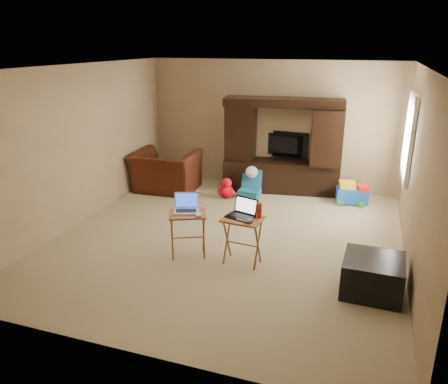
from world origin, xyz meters
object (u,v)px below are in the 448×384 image
(water_bottle, at_px, (259,211))
(laptop_right, at_px, (240,209))
(push_toy, at_px, (352,193))
(tray_table_right, at_px, (242,241))
(laptop_left, at_px, (186,204))
(mouse_right, at_px, (250,221))
(plush_toy, at_px, (227,188))
(tray_table_left, at_px, (188,235))
(child_rocker, at_px, (250,184))
(mouse_left, at_px, (198,215))
(entertainment_center, at_px, (282,146))
(television, at_px, (284,145))
(ottoman, at_px, (372,276))
(recliner, at_px, (166,171))

(water_bottle, bearing_deg, laptop_right, -165.96)
(push_toy, bearing_deg, tray_table_right, -124.71)
(laptop_left, bearing_deg, mouse_right, -26.37)
(plush_toy, distance_m, tray_table_left, 2.43)
(child_rocker, relative_size, mouse_left, 3.90)
(push_toy, height_order, mouse_right, mouse_right)
(water_bottle, bearing_deg, push_toy, 68.90)
(tray_table_left, xyz_separation_m, water_bottle, (0.96, 0.12, 0.43))
(push_toy, bearing_deg, laptop_right, -125.53)
(plush_toy, bearing_deg, tray_table_left, -84.33)
(entertainment_center, relative_size, television, 2.41)
(plush_toy, distance_m, laptop_right, 2.61)
(ottoman, distance_m, mouse_right, 1.59)
(recliner, height_order, tray_table_left, recliner)
(ottoman, bearing_deg, mouse_left, 177.67)
(tray_table_left, bearing_deg, television, 54.39)
(laptop_left, bearing_deg, ottoman, -23.88)
(television, relative_size, water_bottle, 4.64)
(tray_table_right, bearing_deg, ottoman, -1.13)
(push_toy, relative_size, tray_table_right, 0.87)
(recliner, bearing_deg, push_toy, -176.13)
(recliner, relative_size, laptop_left, 3.61)
(recliner, distance_m, laptop_right, 3.32)
(entertainment_center, distance_m, plush_toy, 1.36)
(water_bottle, bearing_deg, child_rocker, 107.92)
(laptop_left, xyz_separation_m, mouse_left, (0.22, -0.10, -0.09))
(tray_table_right, relative_size, mouse_right, 4.92)
(ottoman, height_order, tray_table_right, tray_table_right)
(mouse_left, bearing_deg, recliner, 124.10)
(recliner, bearing_deg, mouse_left, 121.54)
(television, relative_size, recliner, 0.77)
(laptop_right, bearing_deg, water_bottle, 31.41)
(television, relative_size, mouse_left, 7.14)
(push_toy, height_order, tray_table_left, tray_table_left)
(television, bearing_deg, entertainment_center, 97.12)
(recliner, bearing_deg, child_rocker, -176.24)
(child_rocker, xyz_separation_m, push_toy, (1.88, 0.21, -0.04))
(entertainment_center, relative_size, push_toy, 3.96)
(push_toy, relative_size, mouse_left, 4.35)
(plush_toy, height_order, ottoman, ottoman)
(entertainment_center, xyz_separation_m, mouse_left, (-0.44, -3.25, -0.25))
(child_rocker, distance_m, mouse_left, 2.75)
(mouse_right, relative_size, water_bottle, 0.66)
(laptop_right, xyz_separation_m, water_bottle, (0.24, 0.06, -0.02))
(ottoman, distance_m, laptop_left, 2.51)
(child_rocker, height_order, mouse_right, mouse_right)
(tray_table_right, distance_m, laptop_right, 0.45)
(push_toy, distance_m, ottoman, 3.05)
(plush_toy, bearing_deg, tray_table_right, -67.10)
(television, height_order, recliner, television)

